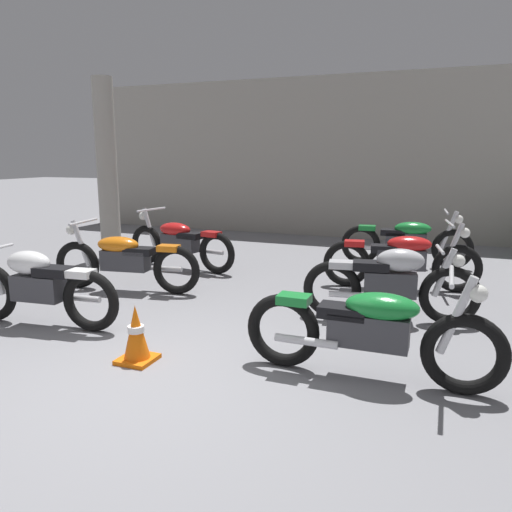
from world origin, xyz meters
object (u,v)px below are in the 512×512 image
object	(u,v)px
traffic_cone	(136,335)
motorcycle_left_row_1	(125,259)
motorcycle_left_row_0	(38,286)
motorcycle_right_row_3	(407,240)
support_pillar	(107,170)
motorcycle_right_row_0	(370,329)
motorcycle_right_row_2	(402,258)
motorcycle_right_row_1	(391,282)
motorcycle_left_row_2	(179,242)

from	to	relation	value
traffic_cone	motorcycle_left_row_1	bearing A→B (deg)	128.08
motorcycle_left_row_0	motorcycle_right_row_3	size ratio (longest dim) A/B	0.91
support_pillar	motorcycle_right_row_3	size ratio (longest dim) A/B	1.47
support_pillar	motorcycle_left_row_0	world-z (taller)	support_pillar
motorcycle_left_row_1	motorcycle_right_row_0	bearing A→B (deg)	-23.90
motorcycle_left_row_1	motorcycle_right_row_2	world-z (taller)	same
support_pillar	motorcycle_right_row_0	world-z (taller)	support_pillar
support_pillar	motorcycle_right_row_1	xyz separation A→B (m)	(5.21, -1.78, -1.14)
motorcycle_left_row_1	motorcycle_right_row_1	size ratio (longest dim) A/B	1.10
support_pillar	motorcycle_left_row_2	distance (m)	2.00
motorcycle_right_row_1	traffic_cone	world-z (taller)	motorcycle_right_row_1
motorcycle_right_row_0	motorcycle_right_row_1	world-z (taller)	motorcycle_right_row_0
motorcycle_left_row_0	motorcycle_left_row_2	xyz separation A→B (m)	(0.01, 3.07, -0.01)
traffic_cone	motorcycle_right_row_3	bearing A→B (deg)	68.92
motorcycle_right_row_0	motorcycle_left_row_1	bearing A→B (deg)	156.10
motorcycle_right_row_3	motorcycle_right_row_0	bearing A→B (deg)	-88.84
motorcycle_left_row_0	traffic_cone	distance (m)	1.65
motorcycle_right_row_0	traffic_cone	size ratio (longest dim) A/B	4.02
support_pillar	motorcycle_right_row_3	world-z (taller)	support_pillar
support_pillar	motorcycle_right_row_0	distance (m)	6.33
motorcycle_left_row_1	motorcycle_right_row_2	bearing A→B (deg)	22.50
motorcycle_right_row_1	motorcycle_right_row_3	size ratio (longest dim) A/B	0.90
motorcycle_left_row_2	motorcycle_right_row_1	bearing A→B (deg)	-22.49
motorcycle_right_row_0	motorcycle_right_row_3	bearing A→B (deg)	91.16
motorcycle_left_row_1	motorcycle_right_row_1	distance (m)	3.60
motorcycle_left_row_2	motorcycle_right_row_2	distance (m)	3.58
motorcycle_right_row_1	traffic_cone	bearing A→B (deg)	-135.06
motorcycle_right_row_3	motorcycle_left_row_2	bearing A→B (deg)	-156.38
motorcycle_right_row_0	motorcycle_right_row_2	xyz separation A→B (m)	(-0.03, 3.08, 0.00)
support_pillar	motorcycle_right_row_1	size ratio (longest dim) A/B	1.63
motorcycle_right_row_0	motorcycle_right_row_3	distance (m)	4.65
motorcycle_left_row_1	traffic_cone	size ratio (longest dim) A/B	4.01
support_pillar	motorcycle_right_row_2	world-z (taller)	support_pillar
support_pillar	motorcycle_right_row_1	bearing A→B (deg)	-18.90
motorcycle_right_row_1	motorcycle_right_row_3	world-z (taller)	motorcycle_right_row_3
traffic_cone	motorcycle_left_row_0	bearing A→B (deg)	164.41
motorcycle_right_row_1	traffic_cone	distance (m)	2.87
support_pillar	motorcycle_left_row_2	bearing A→B (deg)	-10.31
motorcycle_right_row_2	motorcycle_right_row_3	distance (m)	1.57
motorcycle_left_row_1	traffic_cone	xyz separation A→B (m)	(1.57, -2.00, -0.19)
support_pillar	traffic_cone	bearing A→B (deg)	-50.14
motorcycle_left_row_2	motorcycle_right_row_2	size ratio (longest dim) A/B	1.00
motorcycle_left_row_0	motorcycle_left_row_1	world-z (taller)	motorcycle_left_row_1
support_pillar	motorcycle_left_row_0	bearing A→B (deg)	-64.57
motorcycle_left_row_2	motorcycle_right_row_3	distance (m)	3.84
motorcycle_left_row_0	motorcycle_left_row_2	bearing A→B (deg)	89.85
motorcycle_right_row_0	traffic_cone	world-z (taller)	motorcycle_right_row_0
motorcycle_left_row_0	motorcycle_right_row_0	world-z (taller)	motorcycle_right_row_0
motorcycle_left_row_2	motorcycle_right_row_2	xyz separation A→B (m)	(3.58, -0.03, 0.00)
support_pillar	traffic_cone	distance (m)	5.14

